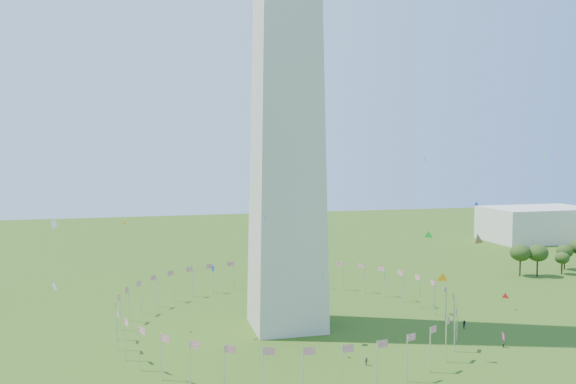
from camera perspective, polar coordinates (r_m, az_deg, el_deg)
The scene contains 4 objects.
flag_ring at distance 140.14m, azimuth -0.14°, elevation -11.75°, with size 80.24×80.24×9.00m.
gov_building_east_a at distance 296.38m, azimuth 24.05°, elevation -2.98°, with size 50.00×30.00×16.00m, color beige.
kites_aloft at distance 116.28m, azimuth 9.57°, elevation -5.52°, with size 121.20×65.31×38.48m.
tree_line_east at distance 224.37m, azimuth 26.96°, elevation -6.00°, with size 53.82×15.84×11.06m.
Camera 1 is at (-32.68, -80.77, 42.87)m, focal length 35.00 mm.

